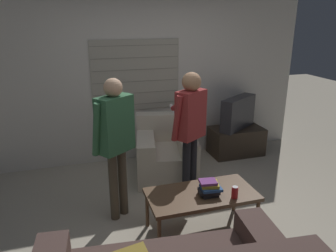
{
  "coord_description": "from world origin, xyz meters",
  "views": [
    {
      "loc": [
        -1.12,
        -2.87,
        2.2
      ],
      "look_at": [
        -0.08,
        0.54,
        1.0
      ],
      "focal_mm": 35.0,
      "sensor_mm": 36.0,
      "label": 1
    }
  ],
  "objects": [
    {
      "name": "book_stack",
      "position": [
        0.15,
        -0.16,
        0.53
      ],
      "size": [
        0.25,
        0.22,
        0.15
      ],
      "color": "black",
      "rests_on": "coffee_table"
    },
    {
      "name": "person_right_standing",
      "position": [
        0.23,
        0.66,
        1.0
      ],
      "size": [
        0.49,
        0.74,
        1.59
      ],
      "rotation": [
        0.0,
        0.0,
        0.57
      ],
      "color": "black",
      "rests_on": "ground_plane"
    },
    {
      "name": "armchair_beige",
      "position": [
        0.11,
        1.28,
        0.33
      ],
      "size": [
        0.99,
        1.05,
        0.84
      ],
      "rotation": [
        0.0,
        0.0,
        2.93
      ],
      "color": "beige",
      "rests_on": "ground_plane"
    },
    {
      "name": "wall_back",
      "position": [
        -0.01,
        2.03,
        1.28
      ],
      "size": [
        5.2,
        0.08,
        2.55
      ],
      "color": "silver",
      "rests_on": "ground_plane"
    },
    {
      "name": "person_left_standing",
      "position": [
        -0.71,
        0.44,
        1.01
      ],
      "size": [
        0.5,
        0.75,
        1.61
      ],
      "rotation": [
        0.0,
        0.0,
        0.61
      ],
      "color": "#4C4233",
      "rests_on": "ground_plane"
    },
    {
      "name": "tv",
      "position": [
        1.45,
        1.66,
        0.71
      ],
      "size": [
        0.76,
        0.59,
        0.52
      ],
      "rotation": [
        0.0,
        0.0,
        3.71
      ],
      "color": "#2D2D33",
      "rests_on": "tv_stand"
    },
    {
      "name": "ground_plane",
      "position": [
        0.0,
        0.0,
        0.0
      ],
      "size": [
        16.0,
        16.0,
        0.0
      ],
      "primitive_type": "plane",
      "color": "#B2A893"
    },
    {
      "name": "soda_can",
      "position": [
        0.37,
        -0.29,
        0.52
      ],
      "size": [
        0.07,
        0.07,
        0.13
      ],
      "color": "red",
      "rests_on": "coffee_table"
    },
    {
      "name": "spare_remote",
      "position": [
        0.26,
        -0.03,
        0.47
      ],
      "size": [
        0.04,
        0.13,
        0.02
      ],
      "rotation": [
        0.0,
        0.0,
        0.02
      ],
      "color": "black",
      "rests_on": "coffee_table"
    },
    {
      "name": "coffee_table",
      "position": [
        0.09,
        -0.11,
        0.42
      ],
      "size": [
        1.14,
        0.57,
        0.46
      ],
      "color": "brown",
      "rests_on": "ground_plane"
    },
    {
      "name": "tv_stand",
      "position": [
        1.45,
        1.66,
        0.23
      ],
      "size": [
        0.85,
        0.5,
        0.45
      ],
      "color": "#33281E",
      "rests_on": "ground_plane"
    }
  ]
}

